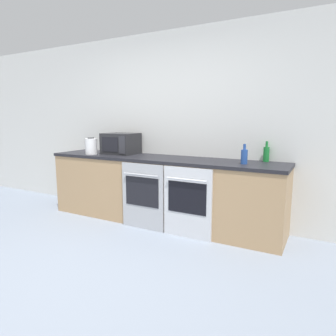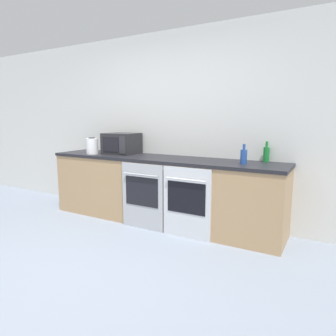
# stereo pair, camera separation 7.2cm
# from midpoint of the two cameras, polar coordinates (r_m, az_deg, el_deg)

# --- Properties ---
(ground_plane) EXTENTS (16.00, 16.00, 0.00)m
(ground_plane) POSITION_cam_midpoint_polar(r_m,az_deg,el_deg) (3.05, -18.69, -18.78)
(ground_plane) COLOR gray
(wall_back) EXTENTS (10.00, 0.06, 2.60)m
(wall_back) POSITION_cam_midpoint_polar(r_m,az_deg,el_deg) (4.29, 0.26, 7.87)
(wall_back) COLOR silver
(wall_back) RESTS_ON ground_plane
(counter_back) EXTENTS (3.31, 0.66, 0.90)m
(counter_back) POSITION_cam_midpoint_polar(r_m,az_deg,el_deg) (4.10, -2.05, -4.20)
(counter_back) COLOR tan
(counter_back) RESTS_ON ground_plane
(oven_left) EXTENTS (0.61, 0.06, 0.85)m
(oven_left) POSITION_cam_midpoint_polar(r_m,az_deg,el_deg) (3.86, -5.40, -5.35)
(oven_left) COLOR #A8AAAF
(oven_left) RESTS_ON ground_plane
(oven_right) EXTENTS (0.61, 0.06, 0.85)m
(oven_right) POSITION_cam_midpoint_polar(r_m,az_deg,el_deg) (3.56, 3.12, -6.59)
(oven_right) COLOR silver
(oven_right) RESTS_ON ground_plane
(microwave) EXTENTS (0.47, 0.41, 0.30)m
(microwave) POSITION_cam_midpoint_polar(r_m,az_deg,el_deg) (4.47, -9.42, 4.62)
(microwave) COLOR #232326
(microwave) RESTS_ON counter_back
(bottle_blue) EXTENTS (0.08, 0.08, 0.23)m
(bottle_blue) POSITION_cam_midpoint_polar(r_m,az_deg,el_deg) (3.52, 13.75, 2.20)
(bottle_blue) COLOR #234793
(bottle_blue) RESTS_ON counter_back
(bottle_green) EXTENTS (0.07, 0.07, 0.25)m
(bottle_green) POSITION_cam_midpoint_polar(r_m,az_deg,el_deg) (3.78, 17.70, 2.61)
(bottle_green) COLOR #19722D
(bottle_green) RESTS_ON counter_back
(kettle) EXTENTS (0.17, 0.17, 0.24)m
(kettle) POSITION_cam_midpoint_polar(r_m,az_deg,el_deg) (4.52, -14.86, 4.04)
(kettle) COLOR white
(kettle) RESTS_ON counter_back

